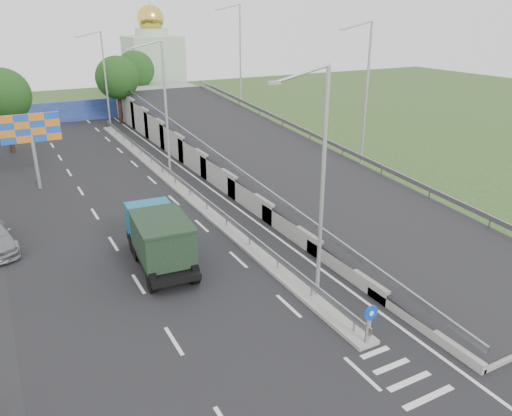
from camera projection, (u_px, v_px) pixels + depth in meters
ground at (407, 380)px, 17.55m from camera, size 160.00×160.00×0.00m
road_surface at (153, 210)px, 32.63m from camera, size 26.00×90.00×0.04m
median at (176, 184)px, 37.19m from camera, size 1.00×44.00×0.20m
overpass_ramp at (263, 150)px, 39.88m from camera, size 10.00×50.00×3.50m
median_guardrail at (175, 176)px, 36.95m from camera, size 0.09×44.00×0.71m
sign_bollard at (369, 324)px, 18.95m from camera, size 0.64×0.23×1.67m
lamp_post_near at (319, 177)px, 20.39m from camera, size 2.74×0.18×10.08m
lamp_post_mid at (163, 103)px, 36.78m from camera, size 2.74×0.18×10.08m
lamp_post_far at (103, 75)px, 53.18m from camera, size 2.74×0.18×10.08m
blue_wall at (61, 112)px, 57.98m from camera, size 30.00×0.50×2.40m
church at (154, 64)px, 69.19m from camera, size 7.00×7.00×13.80m
billboard at (31, 132)px, 35.01m from camera, size 4.00×0.24×5.50m
tree_left_mid at (3, 96)px, 44.05m from camera, size 4.80×4.80×7.60m
tree_median_far at (117, 78)px, 55.88m from camera, size 4.80×4.80×7.60m
tree_ramp_far at (135, 70)px, 63.38m from camera, size 4.80×4.80×7.60m
dump_truck at (159, 237)px, 25.04m from camera, size 2.86×6.55×2.81m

